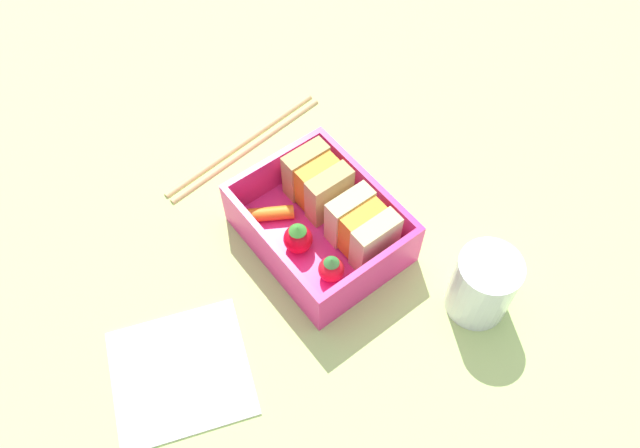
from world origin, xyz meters
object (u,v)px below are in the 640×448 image
sandwich_left (317,182)px  sandwich_center_left (362,228)px  chopstick_pair (245,145)px  strawberry_far_left (331,269)px  strawberry_left (296,236)px  drinking_glass (483,285)px  carrot_stick_far_left (270,214)px  folded_napkin (180,372)px

sandwich_left → sandwich_center_left: bearing=0.0°
chopstick_pair → sandwich_left: bearing=7.9°
sandwich_left → chopstick_pair: bearing=-172.1°
strawberry_far_left → chopstick_pair: 18.96cm
strawberry_left → drinking_glass: 17.41cm
sandwich_center_left → chopstick_pair: 18.04cm
sandwich_left → strawberry_far_left: size_ratio=1.84×
carrot_stick_far_left → drinking_glass: (18.55, 9.82, 1.68)cm
strawberry_left → chopstick_pair: bearing=166.4°
sandwich_center_left → strawberry_far_left: (0.99, -4.37, -1.35)cm
strawberry_far_left → folded_napkin: (-0.98, -15.73, -2.33)cm
carrot_stick_far_left → folded_napkin: bearing=-62.7°
sandwich_left → carrot_stick_far_left: sandwich_left is taller
sandwich_center_left → strawberry_left: 6.23cm
strawberry_far_left → folded_napkin: size_ratio=0.26×
chopstick_pair → drinking_glass: (28.45, 6.20, 3.20)cm
sandwich_left → carrot_stick_far_left: bearing=-101.0°
carrot_stick_far_left → chopstick_pair: bearing=159.9°
sandwich_left → chopstick_pair: sandwich_left is taller
folded_napkin → strawberry_left: bearing=103.7°
chopstick_pair → folded_napkin: size_ratio=1.76×
drinking_glass → folded_napkin: (-10.81, -24.80, -3.35)cm
sandwich_left → chopstick_pair: (-10.90, -1.51, -3.52)cm
carrot_stick_far_left → chopstick_pair: (-9.90, 3.62, -1.53)cm
sandwich_center_left → chopstick_pair: size_ratio=0.27×
sandwich_left → carrot_stick_far_left: size_ratio=1.17×
sandwich_center_left → strawberry_far_left: bearing=-77.2°
strawberry_far_left → folded_napkin: bearing=-93.6°
strawberry_far_left → carrot_stick_far_left: bearing=-175.1°
chopstick_pair → drinking_glass: bearing=12.3°
folded_napkin → chopstick_pair: bearing=133.5°
sandwich_left → strawberry_left: bearing=-58.2°
drinking_glass → strawberry_left: bearing=-146.6°
sandwich_left → sandwich_center_left: size_ratio=1.00×
strawberry_left → drinking_glass: (14.51, 9.58, 0.84)cm
sandwich_left → strawberry_far_left: (7.72, -4.37, -1.35)cm
sandwich_center_left → strawberry_far_left: 4.68cm
strawberry_far_left → sandwich_center_left: bearing=102.8°
carrot_stick_far_left → strawberry_far_left: strawberry_far_left is taller
carrot_stick_far_left → folded_napkin: carrot_stick_far_left is taller
folded_napkin → sandwich_left: bearing=108.5°
sandwich_left → sandwich_center_left: same height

